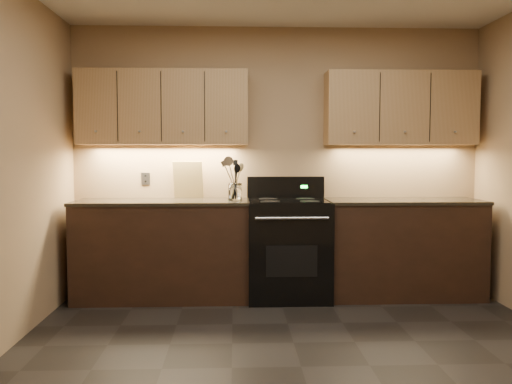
# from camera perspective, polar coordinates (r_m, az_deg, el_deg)

# --- Properties ---
(floor) EXTENTS (4.00, 4.00, 0.00)m
(floor) POSITION_cam_1_polar(r_m,az_deg,el_deg) (3.65, 4.77, -17.86)
(floor) COLOR black
(floor) RESTS_ON ground
(wall_back) EXTENTS (4.00, 0.04, 2.60)m
(wall_back) POSITION_cam_1_polar(r_m,az_deg,el_deg) (5.38, 2.25, 3.36)
(wall_back) COLOR tan
(wall_back) RESTS_ON ground
(counter_left) EXTENTS (1.62, 0.62, 0.93)m
(counter_left) POSITION_cam_1_polar(r_m,az_deg,el_deg) (5.19, -9.78, -5.98)
(counter_left) COLOR black
(counter_left) RESTS_ON ground
(counter_right) EXTENTS (1.46, 0.62, 0.93)m
(counter_right) POSITION_cam_1_polar(r_m,az_deg,el_deg) (5.39, 15.16, -5.69)
(counter_right) COLOR black
(counter_right) RESTS_ON ground
(stove) EXTENTS (0.76, 0.68, 1.14)m
(stove) POSITION_cam_1_polar(r_m,az_deg,el_deg) (5.15, 3.39, -5.86)
(stove) COLOR black
(stove) RESTS_ON ground
(upper_cab_left) EXTENTS (1.60, 0.30, 0.70)m
(upper_cab_left) POSITION_cam_1_polar(r_m,az_deg,el_deg) (5.28, -9.74, 8.73)
(upper_cab_left) COLOR tan
(upper_cab_left) RESTS_ON wall_back
(upper_cab_right) EXTENTS (1.44, 0.30, 0.70)m
(upper_cab_right) POSITION_cam_1_polar(r_m,az_deg,el_deg) (5.47, 14.94, 8.48)
(upper_cab_right) COLOR tan
(upper_cab_right) RESTS_ON wall_back
(outlet_plate) EXTENTS (0.08, 0.01, 0.12)m
(outlet_plate) POSITION_cam_1_polar(r_m,az_deg,el_deg) (5.44, -11.55, 1.39)
(outlet_plate) COLOR #B2B5BA
(outlet_plate) RESTS_ON wall_back
(utensil_crock) EXTENTS (0.14, 0.14, 0.16)m
(utensil_crock) POSITION_cam_1_polar(r_m,az_deg,el_deg) (5.08, -2.22, -0.03)
(utensil_crock) COLOR white
(utensil_crock) RESTS_ON counter_left
(cutting_board) EXTENTS (0.30, 0.13, 0.36)m
(cutting_board) POSITION_cam_1_polar(r_m,az_deg,el_deg) (5.34, -7.14, 1.30)
(cutting_board) COLOR tan
(cutting_board) RESTS_ON counter_left
(wooden_spoon) EXTENTS (0.16, 0.09, 0.34)m
(wooden_spoon) POSITION_cam_1_polar(r_m,az_deg,el_deg) (5.05, -2.59, 1.20)
(wooden_spoon) COLOR tan
(wooden_spoon) RESTS_ON utensil_crock
(black_spoon) EXTENTS (0.10, 0.15, 0.34)m
(black_spoon) POSITION_cam_1_polar(r_m,az_deg,el_deg) (5.08, -2.38, 1.18)
(black_spoon) COLOR black
(black_spoon) RESTS_ON utensil_crock
(black_turner) EXTENTS (0.09, 0.18, 0.39)m
(black_turner) POSITION_cam_1_polar(r_m,az_deg,el_deg) (5.05, -2.18, 1.46)
(black_turner) COLOR black
(black_turner) RESTS_ON utensil_crock
(steel_spatula) EXTENTS (0.25, 0.14, 0.40)m
(steel_spatula) POSITION_cam_1_polar(r_m,az_deg,el_deg) (5.07, -1.81, 1.55)
(steel_spatula) COLOR silver
(steel_spatula) RESTS_ON utensil_crock
(steel_skimmer) EXTENTS (0.18, 0.13, 0.40)m
(steel_skimmer) POSITION_cam_1_polar(r_m,az_deg,el_deg) (5.06, -1.94, 1.48)
(steel_skimmer) COLOR silver
(steel_skimmer) RESTS_ON utensil_crock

